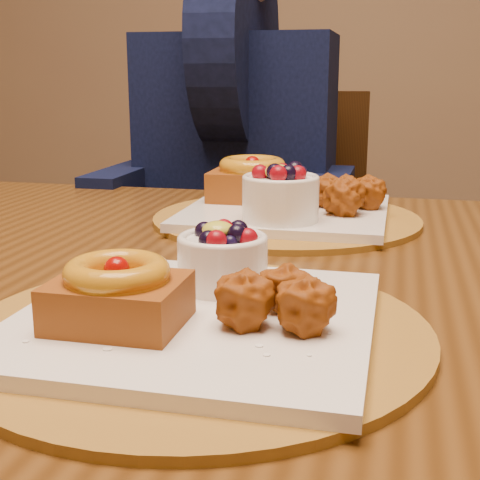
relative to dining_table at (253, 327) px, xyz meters
name	(u,v)px	position (x,y,z in m)	size (l,w,h in m)	color
dining_table	(253,327)	(0.00, 0.00, 0.00)	(1.60, 0.90, 0.76)	#3E230B
place_setting_near	(195,309)	(0.00, -0.22, 0.10)	(0.38, 0.38, 0.08)	brown
place_setting_far	(283,202)	(0.00, 0.21, 0.11)	(0.38, 0.38, 0.09)	brown
chair_far	(269,266)	(-0.14, 0.81, -0.17)	(0.47, 0.47, 0.92)	black
diner	(237,125)	(-0.18, 0.67, 0.18)	(0.49, 0.48, 0.80)	black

